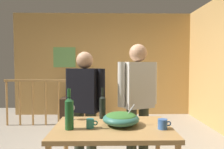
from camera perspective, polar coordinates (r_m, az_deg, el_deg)
The scene contains 14 objects.
back_wall at distance 5.62m, azimuth -2.39°, elevation 2.83°, with size 4.82×0.10×2.76m, color tan.
framed_picture at distance 5.69m, azimuth -13.11°, elevation 4.69°, with size 0.59×0.03×0.54m, color #6DAD63.
stair_railing at distance 4.77m, azimuth -12.58°, elevation -6.31°, with size 2.12×0.10×1.09m.
tv_console at distance 5.45m, azimuth -9.29°, elevation -9.13°, with size 0.90×0.40×0.51m, color #38281E.
flat_screen_tv at distance 5.33m, azimuth -9.38°, elevation -3.95°, with size 0.54×0.12×0.41m.
serving_table at distance 2.02m, azimuth 0.20°, elevation -16.84°, with size 1.10×0.73×0.80m.
salad_bowl at distance 2.01m, azimuth 2.51°, elevation -12.07°, with size 0.35×0.35×0.20m.
wine_glass at distance 2.23m, azimuth -11.37°, elevation -9.29°, with size 0.08×0.08×0.17m.
wine_bottle_dark at distance 2.24m, azimuth -2.66°, elevation -8.82°, with size 0.07×0.07×0.34m.
wine_bottle_green at distance 1.91m, azimuth -11.83°, elevation -10.33°, with size 0.08×0.08×0.37m.
mug_teal at distance 1.94m, azimuth -6.05°, elevation -13.41°, with size 0.11×0.07×0.09m.
mug_blue at distance 1.96m, azimuth 13.99°, elevation -13.26°, with size 0.12×0.09×0.09m.
person_standing_left at distance 2.67m, azimuth -7.54°, elevation -7.58°, with size 0.52×0.34×1.54m.
person_standing_right at distance 2.67m, azimuth 7.23°, elevation -6.13°, with size 0.53×0.34×1.64m.
Camera 1 is at (0.13, -2.81, 1.39)m, focal length 32.78 mm.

